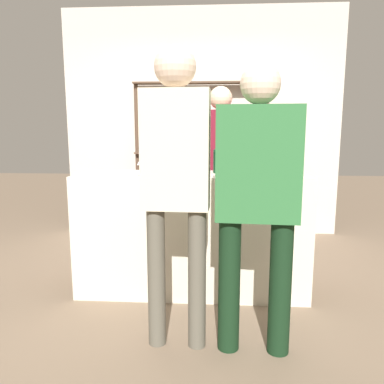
{
  "coord_description": "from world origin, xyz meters",
  "views": [
    {
      "loc": [
        0.19,
        -2.97,
        1.34
      ],
      "look_at": [
        0.0,
        0.0,
        0.84
      ],
      "focal_mm": 35.0,
      "sensor_mm": 36.0,
      "label": 1
    }
  ],
  "objects_px": {
    "counter_bottle_4": "(241,156)",
    "customer_center": "(176,172)",
    "counter_bottle_1": "(282,157)",
    "wine_glass": "(142,161)",
    "counter_bottle_3": "(281,159)",
    "ice_bucket": "(155,157)",
    "counter_bottle_2": "(218,159)",
    "customer_right": "(257,191)",
    "server_behind_counter": "(220,157)",
    "cork_jar": "(190,166)",
    "counter_bottle_0": "(179,156)"
  },
  "relations": [
    {
      "from": "counter_bottle_1",
      "to": "cork_jar",
      "type": "xyz_separation_m",
      "value": [
        -0.69,
        -0.06,
        -0.07
      ]
    },
    {
      "from": "counter_bottle_3",
      "to": "server_behind_counter",
      "type": "xyz_separation_m",
      "value": [
        -0.48,
        0.79,
        -0.04
      ]
    },
    {
      "from": "counter_bottle_1",
      "to": "wine_glass",
      "type": "bearing_deg",
      "value": -175.46
    },
    {
      "from": "counter_bottle_0",
      "to": "server_behind_counter",
      "type": "distance_m",
      "value": 0.93
    },
    {
      "from": "counter_bottle_3",
      "to": "wine_glass",
      "type": "relative_size",
      "value": 2.08
    },
    {
      "from": "counter_bottle_0",
      "to": "counter_bottle_3",
      "type": "height_order",
      "value": "counter_bottle_0"
    },
    {
      "from": "server_behind_counter",
      "to": "counter_bottle_1",
      "type": "bearing_deg",
      "value": 43.6
    },
    {
      "from": "counter_bottle_3",
      "to": "wine_glass",
      "type": "height_order",
      "value": "counter_bottle_3"
    },
    {
      "from": "wine_glass",
      "to": "customer_center",
      "type": "xyz_separation_m",
      "value": [
        0.33,
        -0.66,
        -0.01
      ]
    },
    {
      "from": "counter_bottle_1",
      "to": "customer_right",
      "type": "xyz_separation_m",
      "value": [
        -0.26,
        -0.77,
        -0.14
      ]
    },
    {
      "from": "counter_bottle_4",
      "to": "cork_jar",
      "type": "bearing_deg",
      "value": -160.61
    },
    {
      "from": "server_behind_counter",
      "to": "customer_right",
      "type": "distance_m",
      "value": 1.74
    },
    {
      "from": "customer_right",
      "to": "customer_center",
      "type": "xyz_separation_m",
      "value": [
        -0.47,
        0.03,
        0.1
      ]
    },
    {
      "from": "counter_bottle_4",
      "to": "cork_jar",
      "type": "xyz_separation_m",
      "value": [
        -0.39,
        -0.14,
        -0.07
      ]
    },
    {
      "from": "counter_bottle_0",
      "to": "ice_bucket",
      "type": "xyz_separation_m",
      "value": [
        -0.21,
        0.05,
        -0.01
      ]
    },
    {
      "from": "counter_bottle_3",
      "to": "counter_bottle_4",
      "type": "bearing_deg",
      "value": -165.36
    },
    {
      "from": "counter_bottle_2",
      "to": "server_behind_counter",
      "type": "relative_size",
      "value": 0.18
    },
    {
      "from": "counter_bottle_1",
      "to": "customer_right",
      "type": "relative_size",
      "value": 0.23
    },
    {
      "from": "counter_bottle_3",
      "to": "counter_bottle_4",
      "type": "xyz_separation_m",
      "value": [
        -0.33,
        -0.09,
        0.02
      ]
    },
    {
      "from": "cork_jar",
      "to": "counter_bottle_3",
      "type": "bearing_deg",
      "value": 17.25
    },
    {
      "from": "wine_glass",
      "to": "ice_bucket",
      "type": "bearing_deg",
      "value": 75.33
    },
    {
      "from": "counter_bottle_0",
      "to": "server_behind_counter",
      "type": "relative_size",
      "value": 0.21
    },
    {
      "from": "customer_center",
      "to": "customer_right",
      "type": "bearing_deg",
      "value": -91.16
    },
    {
      "from": "counter_bottle_1",
      "to": "counter_bottle_3",
      "type": "distance_m",
      "value": 0.16
    },
    {
      "from": "counter_bottle_0",
      "to": "wine_glass",
      "type": "relative_size",
      "value": 2.39
    },
    {
      "from": "cork_jar",
      "to": "customer_right",
      "type": "height_order",
      "value": "customer_right"
    },
    {
      "from": "counter_bottle_1",
      "to": "customer_center",
      "type": "relative_size",
      "value": 0.21
    },
    {
      "from": "counter_bottle_2",
      "to": "counter_bottle_3",
      "type": "distance_m",
      "value": 0.51
    },
    {
      "from": "server_behind_counter",
      "to": "customer_right",
      "type": "bearing_deg",
      "value": 24.29
    },
    {
      "from": "ice_bucket",
      "to": "customer_right",
      "type": "relative_size",
      "value": 0.15
    },
    {
      "from": "counter_bottle_2",
      "to": "cork_jar",
      "type": "xyz_separation_m",
      "value": [
        -0.21,
        -0.2,
        -0.04
      ]
    },
    {
      "from": "server_behind_counter",
      "to": "customer_right",
      "type": "xyz_separation_m",
      "value": [
        0.2,
        -1.72,
        -0.07
      ]
    },
    {
      "from": "counter_bottle_2",
      "to": "server_behind_counter",
      "type": "xyz_separation_m",
      "value": [
        0.03,
        0.81,
        -0.04
      ]
    },
    {
      "from": "counter_bottle_4",
      "to": "customer_center",
      "type": "distance_m",
      "value": 0.92
    },
    {
      "from": "counter_bottle_3",
      "to": "ice_bucket",
      "type": "xyz_separation_m",
      "value": [
        -1.03,
        -0.02,
        0.01
      ]
    },
    {
      "from": "counter_bottle_4",
      "to": "server_behind_counter",
      "type": "distance_m",
      "value": 0.89
    },
    {
      "from": "cork_jar",
      "to": "customer_center",
      "type": "bearing_deg",
      "value": -93.29
    },
    {
      "from": "server_behind_counter",
      "to": "counter_bottle_4",
      "type": "bearing_deg",
      "value": 27.8
    },
    {
      "from": "customer_right",
      "to": "customer_center",
      "type": "relative_size",
      "value": 0.94
    },
    {
      "from": "cork_jar",
      "to": "customer_center",
      "type": "xyz_separation_m",
      "value": [
        -0.04,
        -0.68,
        0.03
      ]
    },
    {
      "from": "counter_bottle_3",
      "to": "server_behind_counter",
      "type": "bearing_deg",
      "value": 121.49
    },
    {
      "from": "counter_bottle_2",
      "to": "customer_right",
      "type": "relative_size",
      "value": 0.18
    },
    {
      "from": "wine_glass",
      "to": "counter_bottle_1",
      "type": "bearing_deg",
      "value": 4.54
    },
    {
      "from": "wine_glass",
      "to": "cork_jar",
      "type": "relative_size",
      "value": 1.02
    },
    {
      "from": "counter_bottle_2",
      "to": "counter_bottle_4",
      "type": "height_order",
      "value": "counter_bottle_4"
    },
    {
      "from": "counter_bottle_1",
      "to": "cork_jar",
      "type": "distance_m",
      "value": 0.7
    },
    {
      "from": "counter_bottle_3",
      "to": "ice_bucket",
      "type": "distance_m",
      "value": 1.03
    },
    {
      "from": "counter_bottle_4",
      "to": "server_behind_counter",
      "type": "bearing_deg",
      "value": 100.05
    },
    {
      "from": "counter_bottle_4",
      "to": "customer_center",
      "type": "height_order",
      "value": "customer_center"
    },
    {
      "from": "server_behind_counter",
      "to": "customer_center",
      "type": "distance_m",
      "value": 1.71
    }
  ]
}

